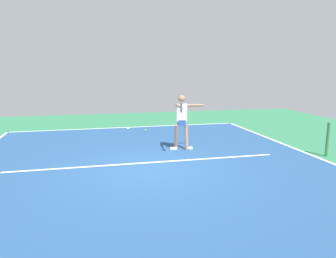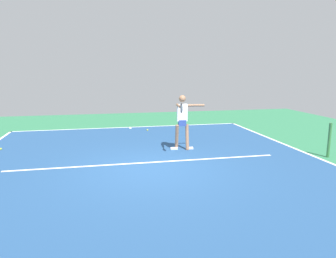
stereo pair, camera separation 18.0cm
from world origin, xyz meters
name	(u,v)px [view 1 (the left image)]	position (x,y,z in m)	size (l,w,h in m)	color
ground_plane	(151,169)	(0.00, 0.00, 0.00)	(22.48, 22.48, 0.00)	#2D754C
court_surface	(151,169)	(0.00, 0.00, 0.00)	(10.42, 12.82, 0.00)	navy
court_line_baseline_near	(128,127)	(0.00, -6.36, 0.00)	(10.42, 0.10, 0.01)	white
court_line_sideline_left	(316,157)	(-5.16, 0.00, 0.00)	(0.10, 12.82, 0.01)	white
court_line_service	(148,163)	(0.00, -0.58, 0.00)	(7.81, 0.10, 0.01)	white
court_line_centre_mark	(128,128)	(0.00, -6.16, 0.00)	(0.10, 0.30, 0.01)	white
net_post	(328,140)	(-5.51, 0.00, 0.54)	(0.09, 0.09, 1.07)	#38753D
tennis_player	(182,118)	(-1.36, -1.83, 1.07)	(1.13, 1.21, 1.84)	#9E7051
tennis_ball_far_corner	(146,130)	(-0.69, -5.34, 0.03)	(0.07, 0.07, 0.07)	yellow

